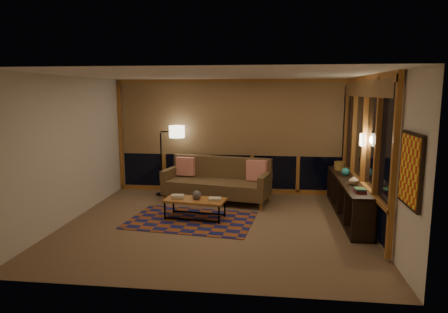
# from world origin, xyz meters

# --- Properties ---
(floor) EXTENTS (5.50, 5.00, 0.01)m
(floor) POSITION_xyz_m (0.00, 0.00, 0.00)
(floor) COLOR #796346
(floor) RESTS_ON ground
(ceiling) EXTENTS (5.50, 5.00, 0.01)m
(ceiling) POSITION_xyz_m (0.00, 0.00, 2.70)
(ceiling) COLOR white
(ceiling) RESTS_ON walls
(walls) EXTENTS (5.51, 5.01, 2.70)m
(walls) POSITION_xyz_m (0.00, 0.00, 1.35)
(walls) COLOR silver
(walls) RESTS_ON floor
(window_wall_back) EXTENTS (5.30, 0.16, 2.60)m
(window_wall_back) POSITION_xyz_m (0.00, 2.43, 1.35)
(window_wall_back) COLOR #B56F39
(window_wall_back) RESTS_ON walls
(window_wall_right) EXTENTS (0.16, 3.70, 2.60)m
(window_wall_right) POSITION_xyz_m (2.68, 0.60, 1.35)
(window_wall_right) COLOR #B56F39
(window_wall_right) RESTS_ON walls
(wall_art) EXTENTS (0.06, 0.74, 0.94)m
(wall_art) POSITION_xyz_m (2.71, -1.85, 1.45)
(wall_art) COLOR red
(wall_art) RESTS_ON walls
(wall_sconce) EXTENTS (0.12, 0.18, 0.22)m
(wall_sconce) POSITION_xyz_m (2.62, 0.45, 1.55)
(wall_sconce) COLOR beige
(wall_sconce) RESTS_ON walls
(sofa) EXTENTS (2.44, 1.37, 0.94)m
(sofa) POSITION_xyz_m (-0.20, 1.57, 0.47)
(sofa) COLOR brown
(sofa) RESTS_ON floor
(pillow_left) EXTENTS (0.43, 0.20, 0.42)m
(pillow_left) POSITION_xyz_m (-0.97, 1.90, 0.68)
(pillow_left) COLOR red
(pillow_left) RESTS_ON sofa
(pillow_right) EXTENTS (0.47, 0.27, 0.44)m
(pillow_right) POSITION_xyz_m (0.68, 1.60, 0.69)
(pillow_right) COLOR red
(pillow_right) RESTS_ON sofa
(area_rug) EXTENTS (2.47, 1.79, 0.01)m
(area_rug) POSITION_xyz_m (-0.49, 0.17, 0.01)
(area_rug) COLOR brown
(area_rug) RESTS_ON floor
(coffee_table) EXTENTS (1.22, 0.67, 0.39)m
(coffee_table) POSITION_xyz_m (-0.44, 0.30, 0.19)
(coffee_table) COLOR #B56F39
(coffee_table) RESTS_ON floor
(book_stack_a) EXTENTS (0.27, 0.22, 0.08)m
(book_stack_a) POSITION_xyz_m (-0.78, 0.32, 0.42)
(book_stack_a) COLOR beige
(book_stack_a) RESTS_ON coffee_table
(book_stack_b) EXTENTS (0.25, 0.21, 0.05)m
(book_stack_b) POSITION_xyz_m (-0.06, 0.28, 0.41)
(book_stack_b) COLOR beige
(book_stack_b) RESTS_ON coffee_table
(ceramic_pot) EXTENTS (0.19, 0.19, 0.17)m
(ceramic_pot) POSITION_xyz_m (-0.41, 0.30, 0.47)
(ceramic_pot) COLOR black
(ceramic_pot) RESTS_ON coffee_table
(floor_lamp) EXTENTS (0.60, 0.44, 1.64)m
(floor_lamp) POSITION_xyz_m (-1.57, 2.00, 0.82)
(floor_lamp) COLOR black
(floor_lamp) RESTS_ON floor
(bookshelf) EXTENTS (0.40, 2.92, 0.73)m
(bookshelf) POSITION_xyz_m (2.49, 0.82, 0.37)
(bookshelf) COLOR black
(bookshelf) RESTS_ON floor
(basket) EXTENTS (0.26, 0.26, 0.18)m
(basket) POSITION_xyz_m (2.47, 1.81, 0.82)
(basket) COLOR olive
(basket) RESTS_ON bookshelf
(teal_bowl) EXTENTS (0.17, 0.17, 0.16)m
(teal_bowl) POSITION_xyz_m (2.49, 1.19, 0.81)
(teal_bowl) COLOR #20787A
(teal_bowl) RESTS_ON bookshelf
(vase) EXTENTS (0.22, 0.22, 0.18)m
(vase) POSITION_xyz_m (2.49, 0.37, 0.82)
(vase) COLOR tan
(vase) RESTS_ON bookshelf
(shelf_book_stack) EXTENTS (0.22, 0.28, 0.08)m
(shelf_book_stack) POSITION_xyz_m (2.49, -0.18, 0.77)
(shelf_book_stack) COLOR beige
(shelf_book_stack) RESTS_ON bookshelf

